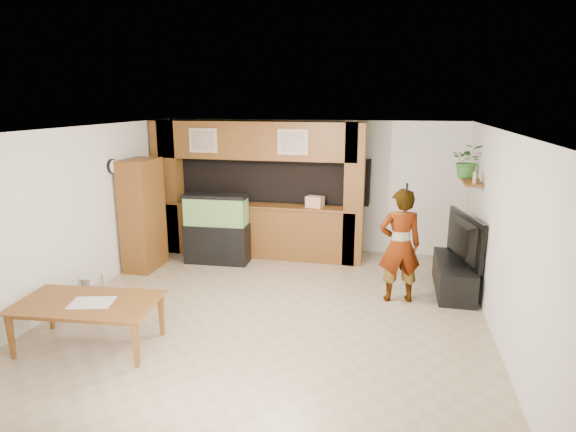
% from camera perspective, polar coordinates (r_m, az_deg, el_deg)
% --- Properties ---
extents(floor, '(6.50, 6.50, 0.00)m').
position_cam_1_polar(floor, '(7.05, -2.15, -11.44)').
color(floor, tan).
rests_on(floor, ground).
extents(ceiling, '(6.50, 6.50, 0.00)m').
position_cam_1_polar(ceiling, '(6.39, -2.36, 10.17)').
color(ceiling, white).
rests_on(ceiling, wall_back).
extents(wall_back, '(6.00, 0.00, 6.00)m').
position_cam_1_polar(wall_back, '(9.71, 2.65, 3.62)').
color(wall_back, silver).
rests_on(wall_back, floor).
extents(wall_left, '(0.00, 6.50, 6.50)m').
position_cam_1_polar(wall_left, '(7.90, -23.79, 0.14)').
color(wall_left, silver).
rests_on(wall_left, floor).
extents(wall_right, '(0.00, 6.50, 6.50)m').
position_cam_1_polar(wall_right, '(6.54, 24.12, -2.53)').
color(wall_right, silver).
rests_on(wall_right, floor).
extents(partition, '(4.20, 0.99, 2.60)m').
position_cam_1_polar(partition, '(9.33, -3.77, 3.27)').
color(partition, brown).
rests_on(partition, floor).
extents(wall_clock, '(0.05, 0.25, 0.25)m').
position_cam_1_polar(wall_clock, '(8.59, -20.08, 5.55)').
color(wall_clock, black).
rests_on(wall_clock, wall_left).
extents(wall_shelf, '(0.25, 0.90, 0.04)m').
position_cam_1_polar(wall_shelf, '(8.31, 20.82, 3.84)').
color(wall_shelf, brown).
rests_on(wall_shelf, wall_right).
extents(pantry_cabinet, '(0.50, 0.81, 1.98)m').
position_cam_1_polar(pantry_cabinet, '(8.94, -16.86, 0.14)').
color(pantry_cabinet, brown).
rests_on(pantry_cabinet, floor).
extents(trash_can, '(0.33, 0.33, 0.61)m').
position_cam_1_polar(trash_can, '(7.39, -22.23, -8.72)').
color(trash_can, '#B2B2B7').
rests_on(trash_can, floor).
extents(aquarium, '(1.18, 0.44, 1.30)m').
position_cam_1_polar(aquarium, '(9.03, -8.45, -1.60)').
color(aquarium, black).
rests_on(aquarium, floor).
extents(tv_stand, '(0.54, 1.48, 0.49)m').
position_cam_1_polar(tv_stand, '(8.17, 19.03, -6.73)').
color(tv_stand, black).
rests_on(tv_stand, floor).
extents(television, '(0.49, 1.33, 0.76)m').
position_cam_1_polar(television, '(7.99, 19.37, -2.50)').
color(television, black).
rests_on(television, tv_stand).
extents(photo_frame, '(0.03, 0.14, 0.18)m').
position_cam_1_polar(photo_frame, '(7.97, 21.21, 4.23)').
color(photo_frame, tan).
rests_on(photo_frame, wall_shelf).
extents(potted_plant, '(0.57, 0.51, 0.56)m').
position_cam_1_polar(potted_plant, '(8.55, 20.53, 6.16)').
color(potted_plant, '#34712D').
rests_on(potted_plant, wall_shelf).
extents(person, '(0.71, 0.55, 1.74)m').
position_cam_1_polar(person, '(7.36, 13.11, -3.44)').
color(person, tan).
rests_on(person, floor).
extents(microphone, '(0.03, 0.09, 0.15)m').
position_cam_1_polar(microphone, '(7.00, 13.92, 3.28)').
color(microphone, black).
rests_on(microphone, person).
extents(dining_table, '(1.79, 1.11, 0.60)m').
position_cam_1_polar(dining_table, '(6.51, -22.59, -11.87)').
color(dining_table, brown).
rests_on(dining_table, floor).
extents(newspaper_a, '(0.57, 0.47, 0.01)m').
position_cam_1_polar(newspaper_a, '(6.35, -22.22, -9.48)').
color(newspaper_a, silver).
rests_on(newspaper_a, dining_table).
extents(counter_box, '(0.35, 0.28, 0.21)m').
position_cam_1_polar(counter_box, '(8.93, 3.21, 1.70)').
color(counter_box, tan).
rests_on(counter_box, partition).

